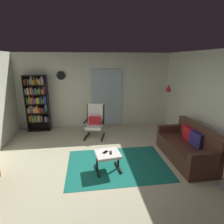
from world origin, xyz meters
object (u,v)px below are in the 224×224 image
(floor_lamp_by_shelf, at_px, (168,95))
(bookshelf_near_tv, at_px, (37,102))
(wall_clock, at_px, (61,76))
(leather_sofa, at_px, (188,147))
(ottoman, at_px, (108,156))
(cell_phone, at_px, (105,152))
(lounge_armchair, at_px, (95,120))
(tv_remote, at_px, (111,153))

(floor_lamp_by_shelf, bearing_deg, bookshelf_near_tv, 170.67)
(wall_clock, bearing_deg, leather_sofa, -39.87)
(bookshelf_near_tv, xyz_separation_m, wall_clock, (0.82, 0.16, 0.84))
(ottoman, height_order, wall_clock, wall_clock)
(bookshelf_near_tv, bearing_deg, cell_phone, -53.40)
(bookshelf_near_tv, height_order, lounge_armchair, bookshelf_near_tv)
(lounge_armchair, xyz_separation_m, wall_clock, (-1.06, 0.95, 1.32))
(tv_remote, height_order, wall_clock, wall_clock)
(lounge_armchair, xyz_separation_m, tv_remote, (0.24, -1.96, -0.11))
(cell_phone, distance_m, wall_clock, 3.42)
(leather_sofa, distance_m, tv_remote, 1.95)
(bookshelf_near_tv, distance_m, tv_remote, 3.52)
(ottoman, xyz_separation_m, tv_remote, (0.06, -0.02, 0.08))
(bookshelf_near_tv, distance_m, leather_sofa, 4.83)
(ottoman, relative_size, wall_clock, 1.99)
(ottoman, distance_m, cell_phone, 0.10)
(ottoman, relative_size, tv_remote, 4.01)
(bookshelf_near_tv, relative_size, wall_clock, 6.51)
(ottoman, bearing_deg, leather_sofa, 5.61)
(ottoman, relative_size, floor_lamp_by_shelf, 0.36)
(bookshelf_near_tv, relative_size, floor_lamp_by_shelf, 1.18)
(lounge_armchair, height_order, floor_lamp_by_shelf, floor_lamp_by_shelf)
(leather_sofa, relative_size, lounge_armchair, 1.71)
(leather_sofa, xyz_separation_m, lounge_armchair, (-2.18, 1.75, 0.22))
(lounge_armchair, height_order, cell_phone, lounge_armchair)
(floor_lamp_by_shelf, relative_size, wall_clock, 5.51)
(lounge_armchair, relative_size, cell_phone, 7.30)
(floor_lamp_by_shelf, bearing_deg, wall_clock, 165.94)
(tv_remote, bearing_deg, floor_lamp_by_shelf, 48.49)
(leather_sofa, height_order, floor_lamp_by_shelf, floor_lamp_by_shelf)
(leather_sofa, height_order, lounge_armchair, lounge_armchair)
(bookshelf_near_tv, bearing_deg, ottoman, -53.06)
(cell_phone, height_order, floor_lamp_by_shelf, floor_lamp_by_shelf)
(tv_remote, bearing_deg, leather_sofa, 11.17)
(lounge_armchair, bearing_deg, ottoman, -84.69)
(leather_sofa, height_order, wall_clock, wall_clock)
(tv_remote, bearing_deg, ottoman, 171.27)
(ottoman, xyz_separation_m, cell_phone, (-0.05, 0.03, 0.08))
(cell_phone, xyz_separation_m, wall_clock, (-1.19, 2.86, 1.43))
(cell_phone, bearing_deg, floor_lamp_by_shelf, 82.61)
(wall_clock, bearing_deg, cell_phone, -67.45)
(tv_remote, xyz_separation_m, wall_clock, (-1.30, 2.91, 1.43))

